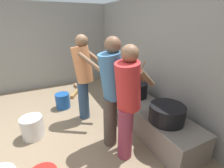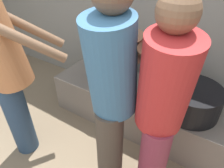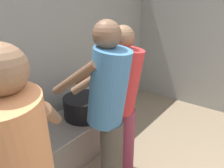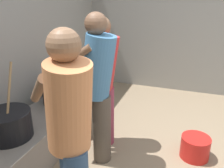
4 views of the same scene
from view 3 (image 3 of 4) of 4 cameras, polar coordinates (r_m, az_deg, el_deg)
The scene contains 6 objects.
block_enclosure_rear at distance 2.49m, azimuth -28.04°, elevation 4.60°, with size 5.77×0.20×2.26m, color gray.
hearth_ledge at distance 2.54m, azimuth -15.22°, elevation -16.27°, with size 2.00×0.60×0.44m, color slate.
cooking_pot_main at distance 2.18m, azimuth -26.00°, elevation -13.28°, with size 0.44×0.44×0.73m.
cooking_pot_secondary at distance 2.58m, azimuth -7.50°, elevation -6.09°, with size 0.50×0.50×0.25m.
cook_in_red_shirt at distance 2.02m, azimuth 2.84°, elevation -3.53°, with size 0.60×0.73×1.56m.
cook_in_blue_shirt at distance 1.74m, azimuth -1.04°, elevation -6.19°, with size 0.38×0.69×1.63m.
Camera 3 is at (-0.97, 0.12, 1.73)m, focal length 33.62 mm.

